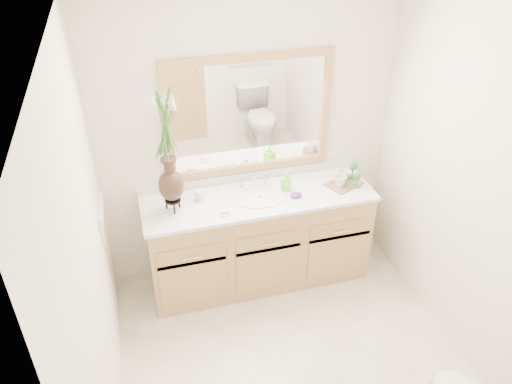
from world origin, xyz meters
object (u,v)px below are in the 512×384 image
object	(u,v)px
tumbler	(200,196)
tray	(344,184)
soap_bottle	(286,181)
flower_vase	(166,136)

from	to	relation	value
tumbler	tray	world-z (taller)	tumbler
soap_bottle	flower_vase	bearing A→B (deg)	-152.32
flower_vase	soap_bottle	size ratio (longest dim) A/B	6.00
tumbler	flower_vase	bearing A→B (deg)	-159.36
tumbler	soap_bottle	bearing A→B (deg)	-2.66
flower_vase	soap_bottle	bearing A→B (deg)	3.05
tumbler	soap_bottle	xyz separation A→B (m)	(0.70, -0.03, 0.04)
flower_vase	tumbler	size ratio (longest dim) A/B	11.29
flower_vase	tray	size ratio (longest dim) A/B	3.20
tumbler	tray	size ratio (longest dim) A/B	0.28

